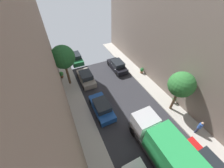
{
  "coord_description": "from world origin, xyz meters",
  "views": [
    {
      "loc": [
        -5.72,
        -2.79,
        12.82
      ],
      "look_at": [
        0.16,
        9.49,
        0.5
      ],
      "focal_mm": 21.32,
      "sensor_mm": 36.0,
      "label": 1
    }
  ],
  "objects_px": {
    "parked_car_right_1": "(206,165)",
    "potted_plant_5": "(174,100)",
    "parked_car_right_2": "(117,66)",
    "street_tree_2": "(63,57)",
    "delivery_truck": "(164,148)",
    "pedestrian": "(199,127)",
    "street_tree_1": "(181,85)",
    "potted_plant_3": "(61,74)",
    "potted_plant_0": "(142,70)",
    "parked_car_left_4": "(86,78)",
    "parked_car_left_3": "(102,107)",
    "parked_car_left_5": "(76,58)"
  },
  "relations": [
    {
      "from": "parked_car_right_1",
      "to": "potted_plant_5",
      "type": "bearing_deg",
      "value": 65.11
    },
    {
      "from": "parked_car_right_2",
      "to": "street_tree_2",
      "type": "height_order",
      "value": "street_tree_2"
    },
    {
      "from": "delivery_truck",
      "to": "potted_plant_5",
      "type": "relative_size",
      "value": 8.34
    },
    {
      "from": "delivery_truck",
      "to": "pedestrian",
      "type": "distance_m",
      "value": 4.91
    },
    {
      "from": "pedestrian",
      "to": "potted_plant_5",
      "type": "relative_size",
      "value": 2.17
    },
    {
      "from": "parked_car_right_1",
      "to": "street_tree_1",
      "type": "relative_size",
      "value": 0.82
    },
    {
      "from": "street_tree_1",
      "to": "potted_plant_3",
      "type": "relative_size",
      "value": 5.33
    },
    {
      "from": "parked_car_right_1",
      "to": "potted_plant_0",
      "type": "relative_size",
      "value": 4.74
    },
    {
      "from": "parked_car_left_4",
      "to": "potted_plant_3",
      "type": "relative_size",
      "value": 4.39
    },
    {
      "from": "potted_plant_0",
      "to": "potted_plant_3",
      "type": "relative_size",
      "value": 0.93
    },
    {
      "from": "parked_car_left_3",
      "to": "parked_car_left_4",
      "type": "xyz_separation_m",
      "value": [
        0.0,
        5.92,
        0.0
      ]
    },
    {
      "from": "parked_car_left_5",
      "to": "potted_plant_0",
      "type": "bearing_deg",
      "value": -43.26
    },
    {
      "from": "potted_plant_3",
      "to": "parked_car_right_1",
      "type": "bearing_deg",
      "value": -63.9
    },
    {
      "from": "street_tree_1",
      "to": "potted_plant_5",
      "type": "relative_size",
      "value": 6.45
    },
    {
      "from": "parked_car_left_3",
      "to": "potted_plant_0",
      "type": "bearing_deg",
      "value": 25.75
    },
    {
      "from": "parked_car_left_4",
      "to": "potted_plant_0",
      "type": "distance_m",
      "value": 8.54
    },
    {
      "from": "parked_car_left_4",
      "to": "potted_plant_3",
      "type": "bearing_deg",
      "value": 142.53
    },
    {
      "from": "street_tree_2",
      "to": "potted_plant_5",
      "type": "relative_size",
      "value": 7.19
    },
    {
      "from": "parked_car_left_5",
      "to": "potted_plant_3",
      "type": "distance_m",
      "value": 4.72
    },
    {
      "from": "street_tree_1",
      "to": "potted_plant_0",
      "type": "relative_size",
      "value": 5.76
    },
    {
      "from": "parked_car_right_1",
      "to": "street_tree_2",
      "type": "bearing_deg",
      "value": 116.39
    },
    {
      "from": "parked_car_left_4",
      "to": "parked_car_right_2",
      "type": "bearing_deg",
      "value": 7.67
    },
    {
      "from": "parked_car_left_3",
      "to": "street_tree_1",
      "type": "relative_size",
      "value": 0.82
    },
    {
      "from": "parked_car_left_3",
      "to": "potted_plant_0",
      "type": "relative_size",
      "value": 4.74
    },
    {
      "from": "parked_car_left_3",
      "to": "street_tree_2",
      "type": "distance_m",
      "value": 7.73
    },
    {
      "from": "parked_car_right_2",
      "to": "street_tree_1",
      "type": "distance_m",
      "value": 10.54
    },
    {
      "from": "pedestrian",
      "to": "potted_plant_3",
      "type": "height_order",
      "value": "pedestrian"
    },
    {
      "from": "parked_car_left_5",
      "to": "parked_car_right_1",
      "type": "bearing_deg",
      "value": -75.51
    },
    {
      "from": "parked_car_left_5",
      "to": "street_tree_2",
      "type": "xyz_separation_m",
      "value": [
        -2.28,
        -5.42,
        3.63
      ]
    },
    {
      "from": "parked_car_left_4",
      "to": "parked_car_right_2",
      "type": "xyz_separation_m",
      "value": [
        5.4,
        0.73,
        0.0
      ]
    },
    {
      "from": "parked_car_left_5",
      "to": "potted_plant_5",
      "type": "height_order",
      "value": "parked_car_left_5"
    },
    {
      "from": "street_tree_1",
      "to": "potted_plant_5",
      "type": "xyz_separation_m",
      "value": [
        0.95,
        0.53,
        -3.31
      ]
    },
    {
      "from": "parked_car_right_1",
      "to": "parked_car_right_2",
      "type": "relative_size",
      "value": 1.0
    },
    {
      "from": "parked_car_right_1",
      "to": "street_tree_2",
      "type": "distance_m",
      "value": 17.65
    },
    {
      "from": "parked_car_right_1",
      "to": "parked_car_left_5",
      "type": "bearing_deg",
      "value": 104.49
    },
    {
      "from": "parked_car_left_4",
      "to": "street_tree_2",
      "type": "xyz_separation_m",
      "value": [
        -2.28,
        0.51,
        3.63
      ]
    },
    {
      "from": "parked_car_right_1",
      "to": "potted_plant_5",
      "type": "xyz_separation_m",
      "value": [
        2.96,
        6.38,
        -0.11
      ]
    },
    {
      "from": "parked_car_right_2",
      "to": "pedestrian",
      "type": "bearing_deg",
      "value": -80.75
    },
    {
      "from": "parked_car_left_3",
      "to": "street_tree_2",
      "type": "height_order",
      "value": "street_tree_2"
    },
    {
      "from": "delivery_truck",
      "to": "pedestrian",
      "type": "height_order",
      "value": "delivery_truck"
    },
    {
      "from": "street_tree_2",
      "to": "potted_plant_0",
      "type": "distance_m",
      "value": 11.49
    },
    {
      "from": "pedestrian",
      "to": "potted_plant_5",
      "type": "bearing_deg",
      "value": 78.36
    },
    {
      "from": "parked_car_right_1",
      "to": "potted_plant_0",
      "type": "distance_m",
      "value": 13.38
    },
    {
      "from": "parked_car_left_4",
      "to": "delivery_truck",
      "type": "distance_m",
      "value": 12.99
    },
    {
      "from": "delivery_truck",
      "to": "potted_plant_5",
      "type": "xyz_separation_m",
      "value": [
        5.66,
        4.08,
        -1.18
      ]
    },
    {
      "from": "parked_car_right_2",
      "to": "parked_car_right_1",
      "type": "bearing_deg",
      "value": -90.0
    },
    {
      "from": "parked_car_left_5",
      "to": "parked_car_right_1",
      "type": "xyz_separation_m",
      "value": [
        5.4,
        -20.89,
        0.0
      ]
    },
    {
      "from": "parked_car_left_3",
      "to": "street_tree_1",
      "type": "xyz_separation_m",
      "value": [
        7.4,
        -3.19,
        3.2
      ]
    },
    {
      "from": "potted_plant_3",
      "to": "street_tree_2",
      "type": "bearing_deg",
      "value": -66.39
    },
    {
      "from": "parked_car_right_1",
      "to": "street_tree_2",
      "type": "height_order",
      "value": "street_tree_2"
    }
  ]
}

